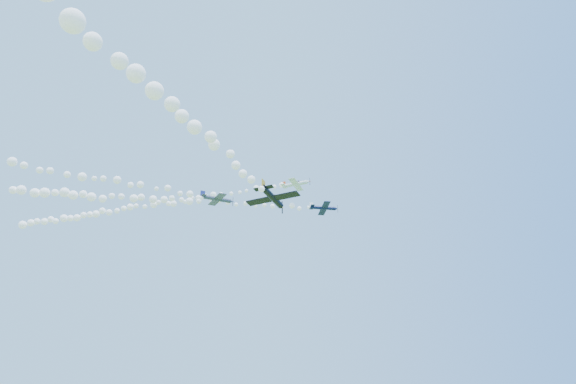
{
  "coord_description": "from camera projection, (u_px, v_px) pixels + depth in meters",
  "views": [
    {
      "loc": [
        -5.22,
        -100.6,
        4.04
      ],
      "look_at": [
        5.48,
        -7.89,
        45.66
      ],
      "focal_mm": 30.0,
      "sensor_mm": 36.0,
      "label": 1
    }
  ],
  "objects": [
    {
      "name": "smoke_trail_navy",
      "position": [
        167.0,
        200.0,
        107.83
      ],
      "size": [
        67.93,
        4.85,
        2.76
      ],
      "primitive_type": null,
      "color": "white"
    },
    {
      "name": "plane_white",
      "position": [
        296.0,
        184.0,
        111.57
      ],
      "size": [
        6.89,
        7.3,
        1.89
      ],
      "rotation": [
        0.01,
        -0.05,
        -0.44
      ],
      "color": "white"
    },
    {
      "name": "plane_black",
      "position": [
        273.0,
        198.0,
        73.17
      ],
      "size": [
        8.2,
        7.73,
        2.76
      ],
      "rotation": [
        -0.05,
        0.04,
        1.08
      ],
      "color": "black"
    },
    {
      "name": "smoke_trail_black",
      "position": [
        85.0,
        27.0,
        39.91
      ],
      "size": [
        36.41,
        64.92,
        3.22
      ],
      "primitive_type": null,
      "color": "white"
    },
    {
      "name": "plane_grey",
      "position": [
        217.0,
        199.0,
        96.24
      ],
      "size": [
        7.04,
        7.46,
        2.09
      ],
      "rotation": [
        0.04,
        -0.01,
        0.34
      ],
      "color": "#3B4057"
    },
    {
      "name": "smoke_trail_white",
      "position": [
        142.0,
        207.0,
        123.4
      ],
      "size": [
        71.69,
        34.76,
        2.99
      ],
      "primitive_type": null,
      "color": "white"
    },
    {
      "name": "plane_navy",
      "position": [
        324.0,
        208.0,
        112.83
      ],
      "size": [
        7.0,
        7.32,
        2.17
      ],
      "rotation": [
        -0.07,
        0.01,
        0.04
      ],
      "color": "#0D143B"
    }
  ]
}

